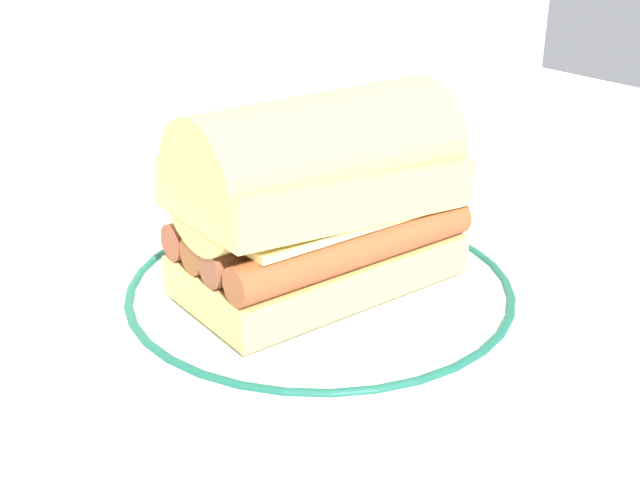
# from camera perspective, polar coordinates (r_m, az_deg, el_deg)

# --- Properties ---
(ground_plane) EXTENTS (1.50, 1.50, 0.00)m
(ground_plane) POSITION_cam_1_polar(r_m,az_deg,el_deg) (0.51, -1.96, -5.73)
(ground_plane) COLOR silver
(plate) EXTENTS (0.28, 0.28, 0.01)m
(plate) POSITION_cam_1_polar(r_m,az_deg,el_deg) (0.53, 0.00, -3.67)
(plate) COLOR white
(plate) RESTS_ON ground_plane
(sausage_sandwich) EXTENTS (0.18, 0.10, 0.13)m
(sausage_sandwich) POSITION_cam_1_polar(r_m,az_deg,el_deg) (0.50, 0.00, 3.27)
(sausage_sandwich) COLOR #D5B968
(sausage_sandwich) RESTS_ON plate
(drinking_glass) EXTENTS (0.07, 0.07, 0.12)m
(drinking_glass) POSITION_cam_1_polar(r_m,az_deg,el_deg) (0.71, -10.22, 6.98)
(drinking_glass) COLOR silver
(drinking_glass) RESTS_ON ground_plane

